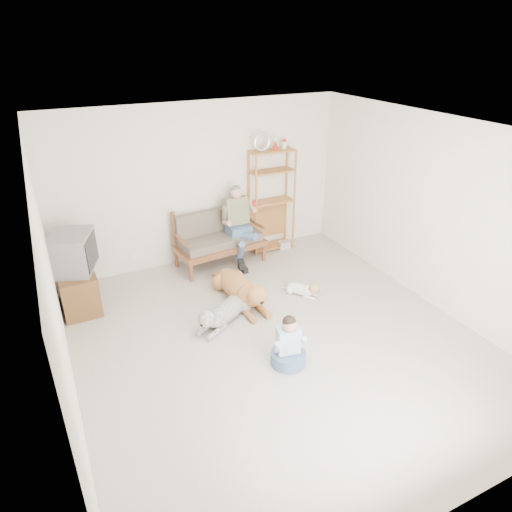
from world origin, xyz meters
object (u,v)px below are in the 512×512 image
loveseat (219,237)px  golden_retriever (242,290)px  etagere (272,200)px  tv_stand (77,289)px

loveseat → golden_retriever: size_ratio=0.96×
golden_retriever → etagere: bearing=46.5°
tv_stand → golden_retriever: size_ratio=0.56×
loveseat → golden_retriever: bearing=-103.5°
tv_stand → golden_retriever: 2.39m
loveseat → tv_stand: (-2.39, -0.44, -0.19)m
loveseat → tv_stand: loveseat is taller
loveseat → etagere: (1.08, 0.11, 0.46)m
tv_stand → golden_retriever: bearing=-23.6°
tv_stand → loveseat: bearing=9.2°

